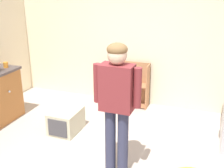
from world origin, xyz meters
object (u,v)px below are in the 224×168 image
at_px(bookshelf, 126,86).
at_px(standing_person, 117,99).
at_px(orange_cup, 6,65).
at_px(pet_carrier, 66,121).

bearing_deg(bookshelf, standing_person, -75.49).
xyz_separation_m(bookshelf, orange_cup, (-1.78, -1.21, 0.57)).
bearing_deg(orange_cup, bookshelf, 34.29).
xyz_separation_m(standing_person, pet_carrier, (-1.12, 0.74, -0.83)).
bearing_deg(bookshelf, pet_carrier, -112.22).
distance_m(standing_person, orange_cup, 2.51).
relative_size(bookshelf, pet_carrier, 1.54).
bearing_deg(orange_cup, standing_person, -21.47).
relative_size(bookshelf, standing_person, 0.51).
height_order(bookshelf, pet_carrier, bookshelf).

